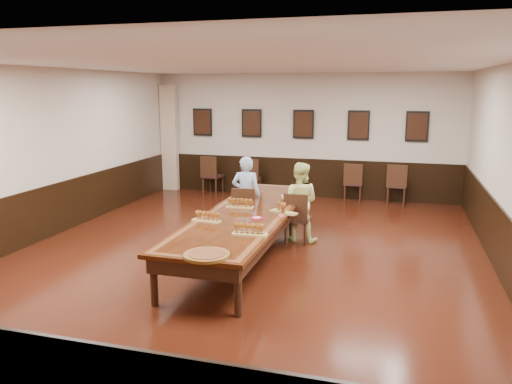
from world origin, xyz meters
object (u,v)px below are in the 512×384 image
(person_man, at_px, (246,195))
(spare_chair_a, at_px, (213,175))
(spare_chair_b, at_px, (251,177))
(carved_platter, at_px, (207,255))
(person_woman, at_px, (299,202))
(chair_man, at_px, (245,211))
(spare_chair_d, at_px, (397,184))
(chair_woman, at_px, (298,217))
(spare_chair_c, at_px, (353,182))
(conference_table, at_px, (248,220))

(person_man, bearing_deg, spare_chair_a, -66.05)
(spare_chair_b, distance_m, carved_platter, 7.09)
(carved_platter, bearing_deg, person_woman, 81.34)
(chair_man, height_order, carved_platter, chair_man)
(spare_chair_a, xyz_separation_m, spare_chair_d, (4.82, 0.02, -0.01))
(chair_man, xyz_separation_m, carved_platter, (0.56, -3.43, 0.29))
(person_man, relative_size, person_woman, 1.03)
(spare_chair_b, bearing_deg, person_man, 99.65)
(spare_chair_a, height_order, person_man, person_man)
(chair_man, bearing_deg, spare_chair_d, -135.00)
(chair_woman, relative_size, carved_platter, 1.35)
(spare_chair_a, height_order, spare_chair_b, spare_chair_a)
(spare_chair_c, xyz_separation_m, carved_platter, (-1.17, -7.02, 0.28))
(spare_chair_b, xyz_separation_m, spare_chair_d, (3.72, 0.04, -0.00))
(spare_chair_a, height_order, spare_chair_c, spare_chair_a)
(chair_man, xyz_separation_m, person_woman, (1.07, -0.08, 0.26))
(spare_chair_d, bearing_deg, chair_man, 55.06)
(spare_chair_a, bearing_deg, spare_chair_c, -171.11)
(spare_chair_c, bearing_deg, person_woman, 76.69)
(person_man, height_order, person_woman, person_man)
(spare_chair_a, bearing_deg, person_man, 128.13)
(spare_chair_b, relative_size, spare_chair_d, 1.00)
(conference_table, bearing_deg, chair_man, 109.41)
(conference_table, bearing_deg, person_man, 108.39)
(chair_woman, distance_m, person_woman, 0.29)
(spare_chair_b, height_order, person_woman, person_woman)
(person_man, xyz_separation_m, carved_platter, (0.57, -3.54, 0.00))
(carved_platter, bearing_deg, spare_chair_b, 102.08)
(person_man, bearing_deg, conference_table, 101.86)
(spare_chair_c, bearing_deg, chair_man, 61.08)
(spare_chair_a, relative_size, carved_platter, 1.47)
(person_woman, height_order, conference_table, person_woman)
(chair_man, distance_m, spare_chair_b, 3.61)
(person_man, xyz_separation_m, conference_table, (0.40, -1.22, -0.16))
(person_man, bearing_deg, spare_chair_c, -123.12)
(spare_chair_b, bearing_deg, carved_platter, 96.74)
(chair_man, distance_m, spare_chair_a, 4.04)
(chair_man, bearing_deg, conference_table, 102.88)
(spare_chair_c, distance_m, carved_platter, 7.12)
(spare_chair_d, relative_size, person_man, 0.66)
(chair_man, bearing_deg, spare_chair_c, -122.31)
(chair_woman, distance_m, conference_table, 1.16)
(spare_chair_c, xyz_separation_m, conference_table, (-1.34, -4.70, 0.12))
(person_woman, bearing_deg, spare_chair_c, -98.67)
(spare_chair_a, distance_m, carved_platter, 7.41)
(spare_chair_d, distance_m, person_man, 4.44)
(spare_chair_c, bearing_deg, spare_chair_a, -1.89)
(conference_table, bearing_deg, chair_woman, 53.97)
(chair_man, bearing_deg, chair_woman, 163.90)
(chair_man, bearing_deg, carved_platter, 92.78)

